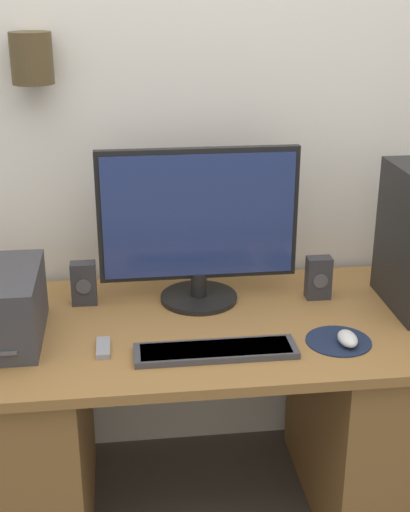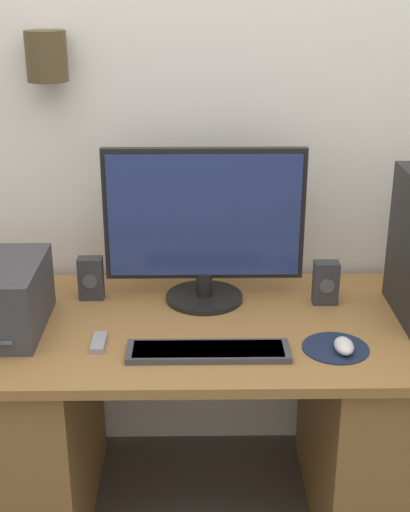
{
  "view_description": "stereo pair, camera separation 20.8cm",
  "coord_description": "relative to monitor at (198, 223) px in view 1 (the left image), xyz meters",
  "views": [
    {
      "loc": [
        -0.22,
        -1.54,
        1.68
      ],
      "look_at": [
        0.01,
        0.38,
        0.92
      ],
      "focal_mm": 50.0,
      "sensor_mm": 36.0,
      "label": 1
    },
    {
      "loc": [
        -0.02,
        -1.56,
        1.68
      ],
      "look_at": [
        0.01,
        0.38,
        0.92
      ],
      "focal_mm": 50.0,
      "sensor_mm": 36.0,
      "label": 2
    }
  ],
  "objects": [
    {
      "name": "monitor",
      "position": [
        0.0,
        0.0,
        0.0
      ],
      "size": [
        0.63,
        0.25,
        0.5
      ],
      "color": "black",
      "rests_on": "desk"
    },
    {
      "name": "keyboard",
      "position": [
        0.01,
        -0.36,
        -0.25
      ],
      "size": [
        0.45,
        0.12,
        0.02
      ],
      "color": "#3D3D42",
      "rests_on": "desk"
    },
    {
      "name": "desk",
      "position": [
        -0.01,
        -0.17,
        -0.6
      ],
      "size": [
        1.7,
        0.75,
        0.7
      ],
      "color": "olive",
      "rests_on": "ground_plane"
    },
    {
      "name": "mousepad",
      "position": [
        0.37,
        -0.34,
        -0.26
      ],
      "size": [
        0.19,
        0.19,
        0.0
      ],
      "color": "#19233D",
      "rests_on": "desk"
    },
    {
      "name": "wall_back",
      "position": [
        -0.01,
        0.26,
        0.39
      ],
      "size": [
        6.4,
        0.18,
        2.7
      ],
      "color": "white",
      "rests_on": "ground_plane"
    },
    {
      "name": "speaker_right",
      "position": [
        0.39,
        -0.03,
        -0.19
      ],
      "size": [
        0.08,
        0.05,
        0.14
      ],
      "color": "#2D2D33",
      "rests_on": "desk"
    },
    {
      "name": "speaker_left",
      "position": [
        -0.37,
        0.01,
        -0.19
      ],
      "size": [
        0.08,
        0.05,
        0.14
      ],
      "color": "#2D2D33",
      "rests_on": "desk"
    },
    {
      "name": "remote_control",
      "position": [
        -0.3,
        -0.31,
        -0.25
      ],
      "size": [
        0.04,
        0.11,
        0.02
      ],
      "color": "gray",
      "rests_on": "desk"
    },
    {
      "name": "mouse",
      "position": [
        0.38,
        -0.36,
        -0.24
      ],
      "size": [
        0.05,
        0.09,
        0.04
      ],
      "color": "silver",
      "rests_on": "mousepad"
    }
  ]
}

